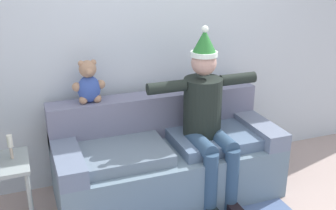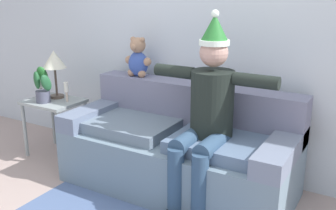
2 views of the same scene
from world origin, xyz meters
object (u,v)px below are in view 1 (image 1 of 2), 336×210
at_px(teddy_bear, 89,84).
at_px(candle_short, 10,144).
at_px(couch, 166,158).
at_px(person_seated, 207,115).

xyz_separation_m(teddy_bear, candle_short, (-0.69, -0.29, -0.33)).
height_order(couch, person_seated, person_seated).
height_order(teddy_bear, candle_short, teddy_bear).
distance_m(couch, person_seated, 0.57).
bearing_deg(couch, teddy_bear, 156.48).
distance_m(couch, candle_short, 1.35).
bearing_deg(couch, candle_short, -179.12).
bearing_deg(candle_short, couch, 0.88).
bearing_deg(person_seated, teddy_bear, 155.21).
bearing_deg(teddy_bear, person_seated, -24.79).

